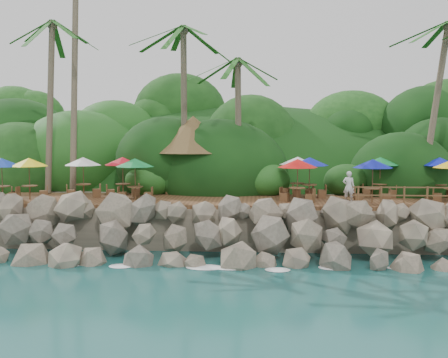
{
  "coord_description": "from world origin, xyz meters",
  "views": [
    {
      "loc": [
        1.86,
        -22.35,
        5.89
      ],
      "look_at": [
        0.0,
        6.0,
        3.4
      ],
      "focal_mm": 42.45,
      "sensor_mm": 36.0,
      "label": 1
    }
  ],
  "objects": [
    {
      "name": "seawall",
      "position": [
        0.0,
        2.0,
        1.15
      ],
      "size": [
        29.0,
        4.0,
        2.3
      ],
      "primitive_type": null,
      "color": "gray",
      "rests_on": "ground"
    },
    {
      "name": "jungle_foliage",
      "position": [
        0.0,
        15.0,
        0.0
      ],
      "size": [
        44.0,
        16.0,
        12.0
      ],
      "primitive_type": null,
      "color": "#143811",
      "rests_on": "ground"
    },
    {
      "name": "palapa",
      "position": [
        -2.09,
        9.44,
        5.79
      ],
      "size": [
        5.34,
        5.34,
        4.6
      ],
      "color": "brown",
      "rests_on": "ground"
    },
    {
      "name": "jungle_hill",
      "position": [
        0.0,
        23.5,
        0.0
      ],
      "size": [
        44.8,
        28.0,
        15.4
      ],
      "primitive_type": "ellipsoid",
      "color": "#143811",
      "rests_on": "ground"
    },
    {
      "name": "foam_line",
      "position": [
        0.0,
        0.3,
        0.03
      ],
      "size": [
        25.2,
        0.8,
        0.06
      ],
      "color": "white",
      "rests_on": "ground"
    },
    {
      "name": "ground",
      "position": [
        0.0,
        0.0,
        0.0
      ],
      "size": [
        140.0,
        140.0,
        0.0
      ],
      "primitive_type": "plane",
      "color": "#19514F",
      "rests_on": "ground"
    },
    {
      "name": "dining_clusters",
      "position": [
        1.01,
        6.08,
        4.16
      ],
      "size": [
        25.67,
        4.76,
        2.24
      ],
      "color": "brown",
      "rests_on": "terrace"
    },
    {
      "name": "railing",
      "position": [
        9.47,
        3.65,
        2.91
      ],
      "size": [
        6.1,
        0.1,
        1.0
      ],
      "color": "brown",
      "rests_on": "terrace"
    },
    {
      "name": "terrace",
      "position": [
        0.0,
        6.0,
        2.2
      ],
      "size": [
        26.0,
        5.0,
        0.2
      ],
      "primitive_type": "cube",
      "color": "brown",
      "rests_on": "land_base"
    },
    {
      "name": "land_base",
      "position": [
        0.0,
        16.0,
        1.05
      ],
      "size": [
        32.0,
        25.2,
        2.1
      ],
      "primitive_type": "cube",
      "color": "gray",
      "rests_on": "ground"
    },
    {
      "name": "palms",
      "position": [
        0.81,
        8.87,
        12.48
      ],
      "size": [
        31.34,
        6.76,
        15.29
      ],
      "color": "brown",
      "rests_on": "ground"
    },
    {
      "name": "waiter",
      "position": [
        6.48,
        4.98,
        3.12
      ],
      "size": [
        0.69,
        0.56,
        1.64
      ],
      "primitive_type": "imported",
      "rotation": [
        0.0,
        0.0,
        2.82
      ],
      "color": "silver",
      "rests_on": "terrace"
    }
  ]
}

